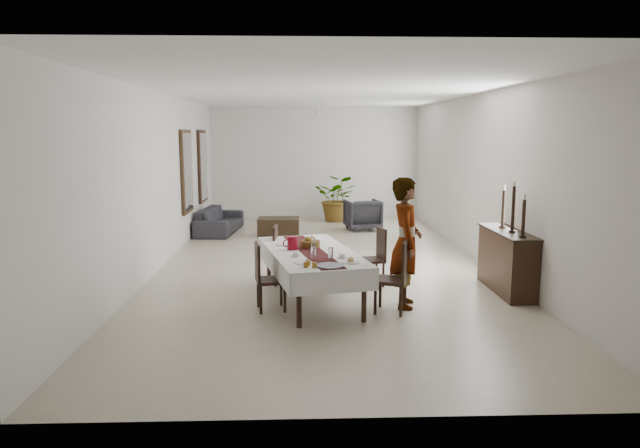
{
  "coord_description": "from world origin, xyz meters",
  "views": [
    {
      "loc": [
        -0.44,
        -10.62,
        2.46
      ],
      "look_at": [
        -0.12,
        -1.85,
        1.05
      ],
      "focal_mm": 32.0,
      "sensor_mm": 36.0,
      "label": 1
    }
  ],
  "objects_px": {
    "dining_table_top": "(311,253)",
    "woman": "(406,243)",
    "sofa": "(220,220)",
    "sideboard_body": "(507,262)",
    "red_pitcher": "(292,243)"
  },
  "relations": [
    {
      "from": "woman",
      "to": "sideboard_body",
      "type": "height_order",
      "value": "woman"
    },
    {
      "from": "dining_table_top",
      "to": "red_pitcher",
      "type": "relative_size",
      "value": 12.0
    },
    {
      "from": "dining_table_top",
      "to": "woman",
      "type": "distance_m",
      "value": 1.39
    },
    {
      "from": "dining_table_top",
      "to": "woman",
      "type": "height_order",
      "value": "woman"
    },
    {
      "from": "dining_table_top",
      "to": "sofa",
      "type": "relative_size",
      "value": 1.14
    },
    {
      "from": "woman",
      "to": "sofa",
      "type": "distance_m",
      "value": 7.21
    },
    {
      "from": "dining_table_top",
      "to": "sofa",
      "type": "bearing_deg",
      "value": 97.21
    },
    {
      "from": "red_pitcher",
      "to": "sofa",
      "type": "distance_m",
      "value": 6.18
    },
    {
      "from": "red_pitcher",
      "to": "sofa",
      "type": "height_order",
      "value": "red_pitcher"
    },
    {
      "from": "sideboard_body",
      "to": "sofa",
      "type": "height_order",
      "value": "sideboard_body"
    },
    {
      "from": "woman",
      "to": "sideboard_body",
      "type": "xyz_separation_m",
      "value": [
        1.72,
        0.72,
        -0.46
      ]
    },
    {
      "from": "red_pitcher",
      "to": "woman",
      "type": "height_order",
      "value": "woman"
    },
    {
      "from": "red_pitcher",
      "to": "sideboard_body",
      "type": "relative_size",
      "value": 0.13
    },
    {
      "from": "dining_table_top",
      "to": "woman",
      "type": "bearing_deg",
      "value": -26.41
    },
    {
      "from": "sideboard_body",
      "to": "red_pitcher",
      "type": "bearing_deg",
      "value": -174.73
    }
  ]
}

